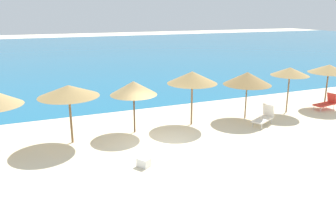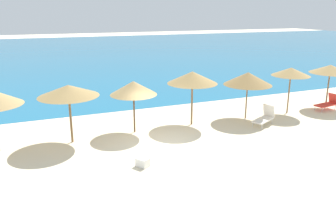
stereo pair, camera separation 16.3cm
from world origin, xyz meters
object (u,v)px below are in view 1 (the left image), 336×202
Objects in this scene: beach_umbrella_4 at (69,91)px; lounge_chair_1 at (326,103)px; beach_umbrella_9 at (329,69)px; beach_umbrella_6 at (192,78)px; beach_umbrella_8 at (290,72)px; lounge_chair_2 at (264,117)px; beach_umbrella_5 at (134,88)px; beach_umbrella_7 at (247,78)px; cooler_box at (144,162)px.

beach_umbrella_4 is 1.70× the size of lounge_chair_1.
lounge_chair_1 is (-0.36, -0.44, -2.00)m from beach_umbrella_9.
beach_umbrella_6 is 1.05× the size of beach_umbrella_8.
beach_umbrella_9 is 1.67× the size of lounge_chair_2.
lounge_chair_1 is at bearing -107.50° from lounge_chair_2.
beach_umbrella_7 is (6.36, -0.22, 0.02)m from beach_umbrella_5.
beach_umbrella_5 is at bearing 78.65° from cooler_box.
beach_umbrella_4 reaches higher than lounge_chair_2.
beach_umbrella_6 is at bearing 40.48° from lounge_chair_2.
lounge_chair_2 is 7.75m from cooler_box.
beach_umbrella_5 is at bearing 179.15° from beach_umbrella_9.
beach_umbrella_7 is 0.98× the size of beach_umbrella_9.
beach_umbrella_9 reaches higher than lounge_chair_1.
beach_umbrella_9 is (3.03, 0.02, -0.04)m from beach_umbrella_8.
lounge_chair_2 is at bearing -76.32° from beach_umbrella_7.
beach_umbrella_4 is at bearing 55.81° from lounge_chair_2.
beach_umbrella_5 is 9.29m from beach_umbrella_8.
beach_umbrella_8 is (6.16, -0.22, -0.07)m from beach_umbrella_6.
beach_umbrella_6 is 9.19m from beach_umbrella_9.
beach_umbrella_7 is 2.93m from beach_umbrella_8.
beach_umbrella_6 is at bearing 78.54° from lounge_chair_1.
beach_umbrella_6 is at bearing 0.25° from beach_umbrella_5.
beach_umbrella_6 is 1.80× the size of lounge_chair_1.
lounge_chair_1 is 5.36m from lounge_chair_2.
beach_umbrella_4 is 1.00× the size of beach_umbrella_8.
beach_umbrella_8 reaches higher than beach_umbrella_9.
beach_umbrella_4 is 1.01× the size of beach_umbrella_9.
lounge_chair_2 is at bearing -167.11° from beach_umbrella_9.
beach_umbrella_6 is at bearing 1.95° from beach_umbrella_4.
beach_umbrella_9 is (5.96, 0.03, 0.14)m from beach_umbrella_7.
cooler_box is (-7.41, -2.23, -0.25)m from lounge_chair_2.
beach_umbrella_7 is 5.92m from lounge_chair_1.
beach_umbrella_6 is 6.16m from beach_umbrella_8.
beach_umbrella_7 is at bearing -179.78° from beach_umbrella_8.
beach_umbrella_4 reaches higher than beach_umbrella_5.
beach_umbrella_6 reaches higher than lounge_chair_2.
beach_umbrella_6 is 1.08× the size of beach_umbrella_7.
beach_umbrella_9 is (9.19, -0.20, -0.11)m from beach_umbrella_6.
beach_umbrella_4 reaches higher than lounge_chair_1.
cooler_box is at bearing -164.89° from beach_umbrella_9.
cooler_box is at bearing -160.73° from beach_umbrella_8.
lounge_chair_1 is at bearing -4.18° from beach_umbrella_7.
beach_umbrella_4 is at bearing -179.96° from beach_umbrella_9.
beach_umbrella_7 reaches higher than lounge_chair_1.
beach_umbrella_5 reaches higher than lounge_chair_2.
beach_umbrella_8 reaches higher than cooler_box.
beach_umbrella_9 is at bearing 0.31° from beach_umbrella_7.
beach_umbrella_7 is 8.19m from cooler_box.
beach_umbrella_6 reaches higher than beach_umbrella_7.
beach_umbrella_7 is at bearing 26.20° from cooler_box.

